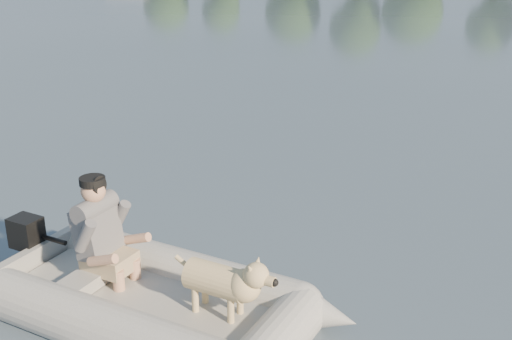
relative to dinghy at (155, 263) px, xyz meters
The scene contains 5 objects.
water 0.91m from the dinghy, 93.57° to the left, with size 160.00×160.00×0.00m, color slate.
dinghy is the anchor object (origin of this frame).
man 0.77m from the dinghy, behind, with size 0.77×0.66×1.14m, color #5D5E62, non-canonical shape.
dog 0.69m from the dinghy, ahead, with size 0.99×0.35×0.66m, color tan, non-canonical shape.
outboard_motor 1.78m from the dinghy, behind, with size 0.44×0.31×0.83m, color black, non-canonical shape.
Camera 1 is at (3.25, -5.28, 3.72)m, focal length 45.00 mm.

